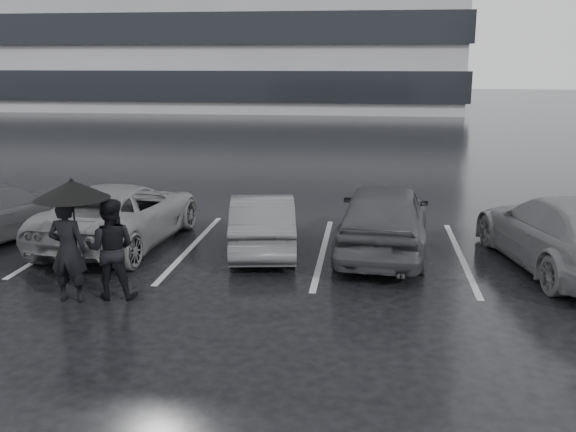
# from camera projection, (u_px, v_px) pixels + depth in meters

# --- Properties ---
(ground) EXTENTS (160.00, 160.00, 0.00)m
(ground) POSITION_uv_depth(u_px,v_px,m) (277.00, 292.00, 11.00)
(ground) COLOR black
(ground) RESTS_ON ground
(car_main) EXTENTS (2.11, 4.51, 1.49)m
(car_main) POSITION_uv_depth(u_px,v_px,m) (384.00, 218.00, 13.05)
(car_main) COLOR black
(car_main) RESTS_ON ground
(car_west_a) EXTENTS (1.83, 3.79, 1.20)m
(car_west_a) POSITION_uv_depth(u_px,v_px,m) (263.00, 222.00, 13.28)
(car_west_a) COLOR #2C2C2F
(car_west_a) RESTS_ON ground
(car_west_b) EXTENTS (2.55, 4.90, 1.32)m
(car_west_b) POSITION_uv_depth(u_px,v_px,m) (121.00, 214.00, 13.77)
(car_west_b) COLOR #505052
(car_west_b) RESTS_ON ground
(car_east) EXTENTS (2.87, 5.15, 1.41)m
(car_east) POSITION_uv_depth(u_px,v_px,m) (564.00, 233.00, 12.07)
(car_east) COLOR #505052
(car_east) RESTS_ON ground
(pedestrian_left) EXTENTS (0.63, 0.41, 1.72)m
(pedestrian_left) POSITION_uv_depth(u_px,v_px,m) (68.00, 251.00, 10.40)
(pedestrian_left) COLOR black
(pedestrian_left) RESTS_ON ground
(pedestrian_right) EXTENTS (0.90, 0.74, 1.69)m
(pedestrian_right) POSITION_uv_depth(u_px,v_px,m) (111.00, 249.00, 10.56)
(pedestrian_right) COLOR black
(pedestrian_right) RESTS_ON ground
(umbrella) EXTENTS (1.20, 1.20, 2.04)m
(umbrella) POSITION_uv_depth(u_px,v_px,m) (72.00, 190.00, 10.27)
(umbrella) COLOR black
(umbrella) RESTS_ON ground
(stall_stripes) EXTENTS (19.72, 5.00, 0.00)m
(stall_stripes) POSITION_uv_depth(u_px,v_px,m) (257.00, 249.00, 13.51)
(stall_stripes) COLOR #A4A4A6
(stall_stripes) RESTS_ON ground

